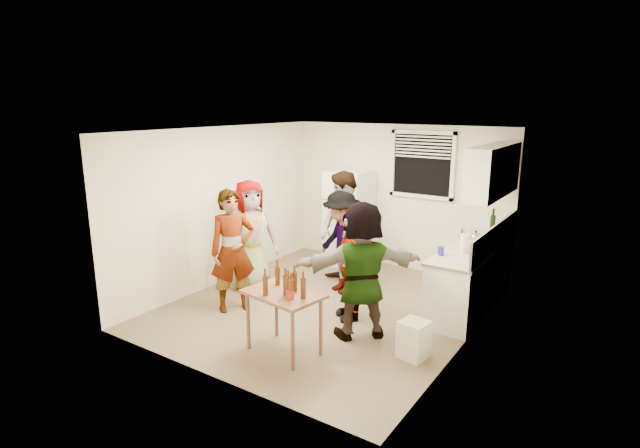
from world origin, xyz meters
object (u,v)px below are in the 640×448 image
Objects in this scene: refrigerator at (349,218)px; guest_back_left at (343,285)px; guest_black at (350,317)px; guest_orange at (360,335)px; wine_bottle at (492,236)px; blue_cup at (441,255)px; guest_back_right at (341,291)px; serving_table at (284,351)px; beer_bottle_table at (291,299)px; guest_stripe at (235,309)px; beer_bottle_counter at (461,250)px; red_cup at (290,299)px; trash_bin at (414,337)px; guest_grey at (252,289)px; kettle at (475,242)px.

guest_back_left is (0.49, -1.00, -0.85)m from refrigerator.
guest_black is 0.86× the size of guest_orange.
wine_bottle is 1.41m from blue_cup.
guest_back_left is at bearing 141.65° from guest_back_right.
serving_table is at bearing -113.91° from wine_bottle.
beer_bottle_table is 2.60m from guest_back_left.
wine_bottle is 0.18× the size of guest_stripe.
serving_table is (-1.45, -3.27, -0.90)m from wine_bottle.
beer_bottle_counter is 2.78m from serving_table.
refrigerator reaches higher than beer_bottle_table.
red_cup is (1.24, -3.39, -0.10)m from refrigerator.
wine_bottle is at bearing 86.95° from trash_bin.
guest_black is 0.54m from guest_orange.
serving_table is 2.07m from guest_back_right.
wine_bottle is 2.63m from trash_bin.
red_cup is (-1.13, -0.84, 0.50)m from trash_bin.
refrigerator is 1.14× the size of guest_black.
guest_stripe is at bearing -113.18° from guest_black.
red_cup is at bearing -97.02° from guest_grey.
red_cup is at bearing -103.26° from beer_bottle_table.
refrigerator reaches higher than kettle.
wine_bottle is 2.88× the size of red_cup.
trash_bin is at bearing -47.10° from refrigerator.
blue_cup is (-0.19, -0.89, 0.00)m from kettle.
serving_table is at bearing -53.96° from guest_black.
guest_stripe is 1.09× the size of guest_back_right.
guest_back_right is at bearing -149.21° from kettle.
trash_bin is at bearing -70.52° from guest_grey.
guest_back_left is 1.06× the size of guest_orange.
beer_bottle_counter is at bearing -23.16° from guest_stripe.
refrigerator is at bearing -179.96° from wine_bottle.
guest_stripe is (-2.80, -2.66, -0.90)m from wine_bottle.
blue_cup is (2.21, -1.38, 0.05)m from refrigerator.
red_cup reaches higher than guest_back_left.
beer_bottle_table is (1.24, -3.37, -0.10)m from refrigerator.
wine_bottle is at bearing 81.30° from beer_bottle_counter.
guest_black is at bearing -147.81° from blue_cup.
trash_bin is 2.44m from guest_back_left.
trash_bin is 0.26× the size of guest_stripe.
wine_bottle is at bearing -154.50° from guest_orange.
beer_bottle_table reaches higher than trash_bin.
serving_table is 1.27m from guest_black.
beer_bottle_counter reaches higher than guest_black.
wine_bottle is 2.44m from guest_back_right.
beer_bottle_table reaches higher than guest_black.
serving_table is 2.33m from guest_back_left.
beer_bottle_table is (-1.26, -3.37, -0.15)m from wine_bottle.
beer_bottle_counter is 0.15× the size of guest_black.
guest_orange is at bearing -121.40° from blue_cup.
beer_bottle_table is 0.13× the size of guest_orange.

